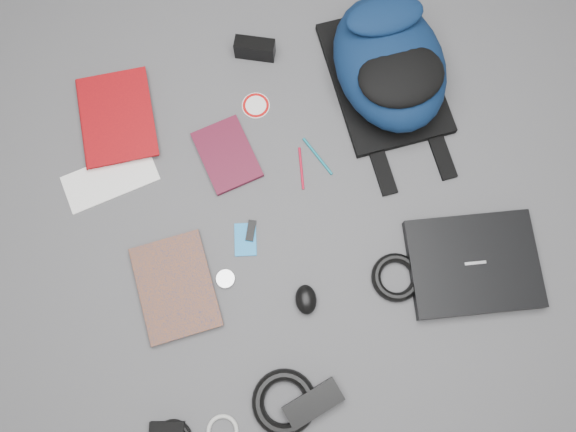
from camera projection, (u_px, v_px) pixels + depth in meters
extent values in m
plane|color=#4F4F51|center=(288.00, 218.00, 1.50)|extent=(4.00, 4.00, 0.00)
cube|color=black|center=(473.00, 264.00, 1.46)|extent=(0.37, 0.31, 0.03)
imported|color=maroon|center=(81.00, 125.00, 1.55)|extent=(0.21, 0.28, 0.03)
imported|color=#BD590D|center=(140.00, 298.00, 1.44)|extent=(0.20, 0.27, 0.02)
cube|color=white|center=(110.00, 178.00, 1.53)|extent=(0.26, 0.15, 0.00)
cube|color=#440D1C|center=(227.00, 155.00, 1.54)|extent=(0.17, 0.21, 0.02)
cube|color=black|center=(255.00, 49.00, 1.59)|extent=(0.12, 0.08, 0.06)
cylinder|color=white|center=(256.00, 106.00, 1.58)|extent=(0.10, 0.10, 0.00)
cylinder|color=#0E6D7F|center=(318.00, 156.00, 1.54)|extent=(0.05, 0.12, 0.01)
cylinder|color=red|center=(301.00, 168.00, 1.53)|extent=(0.03, 0.12, 0.01)
cube|color=#1B80CD|center=(245.00, 239.00, 1.49)|extent=(0.08, 0.10, 0.00)
cube|color=black|center=(251.00, 231.00, 1.49)|extent=(0.04, 0.06, 0.01)
ellipsoid|color=black|center=(306.00, 300.00, 1.43)|extent=(0.07, 0.08, 0.04)
cylinder|color=silver|center=(188.00, 325.00, 1.43)|extent=(0.05, 0.05, 0.01)
cylinder|color=#B7B6B9|center=(226.00, 279.00, 1.46)|extent=(0.06, 0.06, 0.01)
torus|color=black|center=(396.00, 277.00, 1.45)|extent=(0.16, 0.16, 0.02)
cube|color=black|center=(313.00, 403.00, 1.37)|extent=(0.16, 0.10, 0.04)
torus|color=black|center=(284.00, 402.00, 1.37)|extent=(0.20, 0.20, 0.03)
torus|color=beige|center=(223.00, 431.00, 1.37)|extent=(0.10, 0.10, 0.01)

